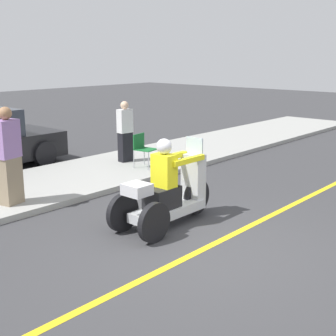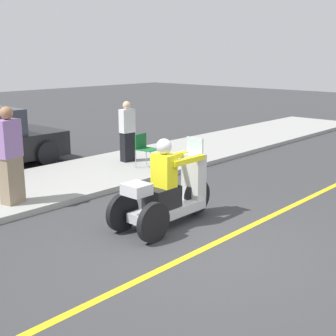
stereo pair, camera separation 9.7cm
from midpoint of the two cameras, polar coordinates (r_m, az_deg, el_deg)
The scene contains 7 objects.
ground_plane at distance 7.13m, azimuth 4.72°, elevation -9.82°, with size 60.00×60.00×0.00m, color #38383A.
lane_stripe at distance 7.43m, azimuth 6.69°, elevation -8.83°, with size 24.00×0.12×0.01m.
sidewalk_strip at distance 10.40m, azimuth -15.73°, elevation -2.32°, with size 28.00×2.80×0.12m.
motorcycle_trike at distance 7.90m, azimuth 0.38°, elevation -3.20°, with size 2.14×0.81×1.51m.
spectator_near_curb at distance 12.11m, azimuth -4.75°, elevation 4.32°, with size 0.39×0.26×1.56m.
spectator_mid_group at distance 9.05m, azimuth -18.42°, elevation 1.22°, with size 0.48×0.35×1.81m.
folding_chair_curbside at distance 11.51m, azimuth -2.60°, elevation 2.60°, with size 0.53×0.53×0.82m.
Camera 2 is at (-5.17, -4.00, 2.84)m, focal length 50.00 mm.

